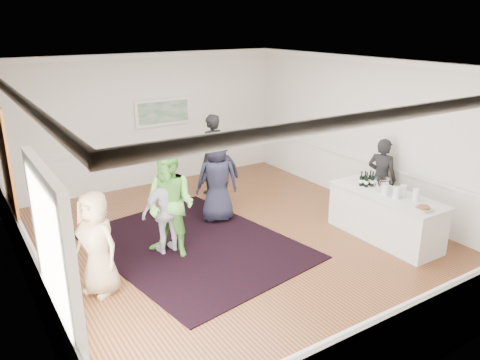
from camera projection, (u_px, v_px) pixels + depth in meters
floor at (236, 243)px, 8.65m from camera, size 8.00×8.00×0.00m
ceiling at (235, 66)px, 7.62m from camera, size 7.00×8.00×0.02m
wall_left at (17, 199)px, 6.34m from camera, size 0.02×8.00×3.20m
wall_right at (375, 135)px, 9.92m from camera, size 0.02×8.00×3.20m
wall_back at (147, 121)px, 11.32m from camera, size 7.00×0.02×3.20m
wall_front at (436, 250)px, 4.95m from camera, size 7.00×0.02×3.20m
wainscoting at (235, 218)px, 8.49m from camera, size 7.00×8.00×1.00m
mirror at (5, 162)px, 7.34m from camera, size 0.05×1.25×1.85m
doorway at (55, 270)px, 4.92m from camera, size 0.10×1.78×2.56m
landscape_painting at (163, 112)px, 11.42m from camera, size 1.44×0.06×0.66m
area_rug at (194, 245)px, 8.55m from camera, size 3.60×4.39×0.02m
serving_table at (385, 216)px, 8.71m from camera, size 0.84×2.21×0.90m
bartender at (381, 178)px, 9.59m from camera, size 0.58×0.71×1.67m
guest_tan at (97, 244)px, 6.84m from camera, size 0.82×0.94×1.61m
guest_green at (170, 204)px, 7.94m from camera, size 1.10×1.15×1.88m
guest_lilac at (167, 211)px, 8.09m from camera, size 0.92×0.41×1.56m
guest_dark_a at (219, 170)px, 10.10m from camera, size 1.17×0.78×1.68m
guest_dark_b at (212, 154)px, 10.89m from camera, size 0.76×0.56×1.89m
guest_navy at (217, 180)px, 9.39m from camera, size 0.98×0.81×1.73m
wine_bottles at (367, 178)px, 8.91m from camera, size 0.25×0.21×0.31m
juice_pitchers at (400, 192)px, 8.31m from camera, size 0.35×0.60×0.24m
ice_bucket at (382, 185)px, 8.66m from camera, size 0.26×0.26×0.25m
nut_bowl at (424, 208)px, 7.79m from camera, size 0.27×0.27×0.08m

